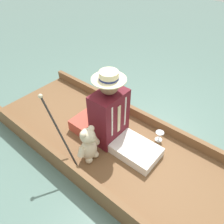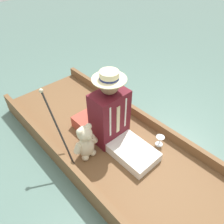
{
  "view_description": "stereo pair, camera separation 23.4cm",
  "coord_description": "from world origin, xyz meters",
  "px_view_note": "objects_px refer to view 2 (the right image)",
  "views": [
    {
      "loc": [
        1.32,
        1.02,
        2.09
      ],
      "look_at": [
        -0.05,
        -0.12,
        0.58
      ],
      "focal_mm": 35.0,
      "sensor_mm": 36.0,
      "label": 1
    },
    {
      "loc": [
        1.16,
        1.19,
        2.09
      ],
      "look_at": [
        -0.05,
        -0.12,
        0.58
      ],
      "focal_mm": 35.0,
      "sensor_mm": 36.0,
      "label": 2
    }
  ],
  "objects_px": {
    "seated_person": "(114,120)",
    "walking_cane": "(55,122)",
    "teddy_bear": "(86,143)",
    "wine_glass": "(160,139)"
  },
  "relations": [
    {
      "from": "teddy_bear",
      "to": "walking_cane",
      "type": "height_order",
      "value": "walking_cane"
    },
    {
      "from": "teddy_bear",
      "to": "wine_glass",
      "type": "relative_size",
      "value": 3.56
    },
    {
      "from": "walking_cane",
      "to": "wine_glass",
      "type": "bearing_deg",
      "value": 142.92
    },
    {
      "from": "wine_glass",
      "to": "walking_cane",
      "type": "xyz_separation_m",
      "value": [
        0.89,
        -0.68,
        0.36
      ]
    },
    {
      "from": "teddy_bear",
      "to": "walking_cane",
      "type": "relative_size",
      "value": 0.56
    },
    {
      "from": "seated_person",
      "to": "walking_cane",
      "type": "distance_m",
      "value": 0.63
    },
    {
      "from": "seated_person",
      "to": "wine_glass",
      "type": "bearing_deg",
      "value": 123.21
    },
    {
      "from": "teddy_bear",
      "to": "wine_glass",
      "type": "xyz_separation_m",
      "value": [
        -0.71,
        0.44,
        -0.11
      ]
    },
    {
      "from": "seated_person",
      "to": "walking_cane",
      "type": "bearing_deg",
      "value": -34.75
    },
    {
      "from": "seated_person",
      "to": "teddy_bear",
      "type": "distance_m",
      "value": 0.39
    }
  ]
}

